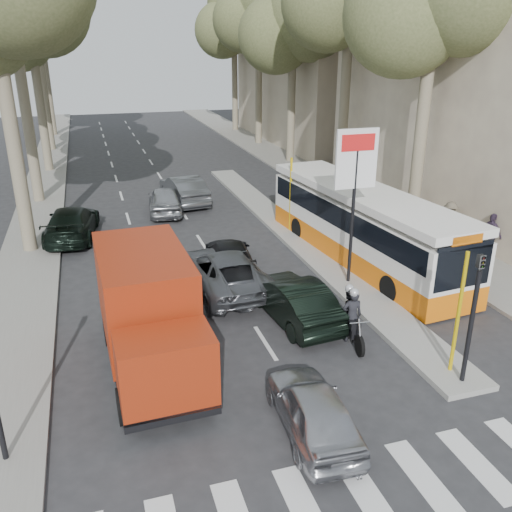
{
  "coord_description": "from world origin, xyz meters",
  "views": [
    {
      "loc": [
        -5.27,
        -11.12,
        8.2
      ],
      "look_at": [
        -0.3,
        4.84,
        1.6
      ],
      "focal_mm": 38.0,
      "sensor_mm": 36.0,
      "label": 1
    }
  ],
  "objects_px": {
    "silver_hatchback": "(313,409)",
    "dark_hatchback": "(294,300)",
    "city_bus": "(362,223)",
    "motorcycle": "(350,315)",
    "red_truck": "(148,312)"
  },
  "relations": [
    {
      "from": "motorcycle",
      "to": "silver_hatchback",
      "type": "bearing_deg",
      "value": -119.12
    },
    {
      "from": "dark_hatchback",
      "to": "red_truck",
      "type": "relative_size",
      "value": 0.71
    },
    {
      "from": "red_truck",
      "to": "motorcycle",
      "type": "height_order",
      "value": "red_truck"
    },
    {
      "from": "silver_hatchback",
      "to": "motorcycle",
      "type": "height_order",
      "value": "motorcycle"
    },
    {
      "from": "dark_hatchback",
      "to": "city_bus",
      "type": "distance_m",
      "value": 5.98
    },
    {
      "from": "silver_hatchback",
      "to": "dark_hatchback",
      "type": "bearing_deg",
      "value": -103.09
    },
    {
      "from": "silver_hatchback",
      "to": "dark_hatchback",
      "type": "relative_size",
      "value": 0.85
    },
    {
      "from": "silver_hatchback",
      "to": "red_truck",
      "type": "distance_m",
      "value": 5.0
    },
    {
      "from": "silver_hatchback",
      "to": "city_bus",
      "type": "bearing_deg",
      "value": -119.76
    },
    {
      "from": "city_bus",
      "to": "motorcycle",
      "type": "relative_size",
      "value": 5.51
    },
    {
      "from": "dark_hatchback",
      "to": "red_truck",
      "type": "xyz_separation_m",
      "value": [
        -4.61,
        -1.34,
        0.96
      ]
    },
    {
      "from": "dark_hatchback",
      "to": "motorcycle",
      "type": "relative_size",
      "value": 2.04
    },
    {
      "from": "dark_hatchback",
      "to": "red_truck",
      "type": "distance_m",
      "value": 4.9
    },
    {
      "from": "dark_hatchback",
      "to": "city_bus",
      "type": "xyz_separation_m",
      "value": [
        4.4,
        3.96,
        0.86
      ]
    },
    {
      "from": "city_bus",
      "to": "motorcycle",
      "type": "height_order",
      "value": "city_bus"
    }
  ]
}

